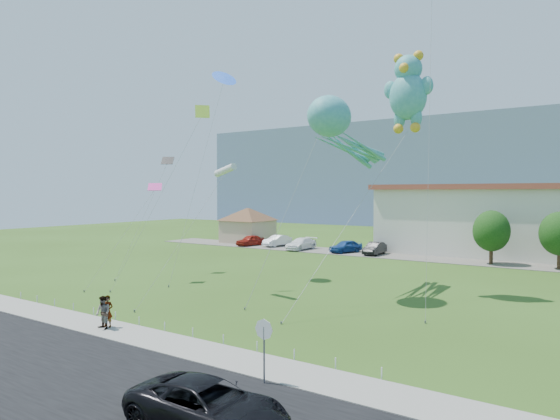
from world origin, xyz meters
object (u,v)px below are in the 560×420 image
object	(u,v)px
suv	(207,405)
teddy_bear_kite	(408,90)
pedestrian_right	(103,313)
parked_car_red	(250,240)
parked_car_black	(375,248)
pedestrian_left	(107,311)
parked_car_white	(301,244)
parked_car_silver	(277,241)
octopus_kite	(338,129)
pavilion	(248,222)
parked_car_blue	(346,246)
stop_sign	(264,335)

from	to	relation	value
suv	teddy_bear_kite	size ratio (longest dim) A/B	0.30
pedestrian_right	parked_car_red	size ratio (longest dim) A/B	0.41
parked_car_red	suv	bearing A→B (deg)	-44.37
parked_car_black	pedestrian_left	bearing A→B (deg)	-91.68
parked_car_white	pedestrian_left	bearing A→B (deg)	-70.13
parked_car_silver	parked_car_red	bearing A→B (deg)	-149.40
teddy_bear_kite	octopus_kite	bearing A→B (deg)	-140.53
suv	octopus_kite	bearing A→B (deg)	14.55
pedestrian_left	pavilion	bearing A→B (deg)	94.16
pedestrian_left	parked_car_silver	world-z (taller)	pedestrian_left
parked_car_blue	pedestrian_left	bearing A→B (deg)	-63.06
pavilion	octopus_kite	size ratio (longest dim) A/B	0.66
stop_sign	pavilion	bearing A→B (deg)	128.44
pedestrian_right	parked_car_white	bearing A→B (deg)	110.61
pavilion	pedestrian_left	size ratio (longest dim) A/B	5.49
parked_car_red	teddy_bear_kite	distance (m)	36.70
teddy_bear_kite	pedestrian_right	bearing A→B (deg)	-116.97
parked_car_red	parked_car_black	xyz separation A→B (m)	(17.94, 0.33, -0.00)
parked_car_silver	parked_car_blue	world-z (taller)	parked_car_blue
parked_car_black	octopus_kite	world-z (taller)	octopus_kite
parked_car_silver	pedestrian_left	bearing A→B (deg)	-59.86
pavilion	parked_car_silver	size ratio (longest dim) A/B	2.06
parked_car_silver	parked_car_black	world-z (taller)	parked_car_silver
pavilion	pedestrian_left	xyz separation A→B (m)	(22.09, -40.64, -2.09)
parked_car_silver	parked_car_black	distance (m)	14.50
stop_sign	teddy_bear_kite	size ratio (longest dim) A/B	0.14
pedestrian_left	teddy_bear_kite	bearing A→B (deg)	37.77
parked_car_black	parked_car_silver	bearing A→B (deg)	172.65
suv	parked_car_black	size ratio (longest dim) A/B	1.22
parked_car_red	pedestrian_left	bearing A→B (deg)	-53.48
parked_car_white	pedestrian_right	bearing A→B (deg)	-70.06
parked_car_red	parked_car_white	world-z (taller)	parked_car_white
pedestrian_left	parked_car_white	world-z (taller)	pedestrian_left
stop_sign	parked_car_white	xyz separation A→B (m)	(-22.05, 38.34, -1.08)
pedestrian_left	teddy_bear_kite	xyz separation A→B (m)	(9.72, 18.39, 13.64)
pavilion	octopus_kite	xyz separation A→B (m)	(27.86, -25.50, 8.73)
pavilion	parked_car_red	world-z (taller)	pavilion
pavilion	parked_car_black	size ratio (longest dim) A/B	2.12
pedestrian_left	teddy_bear_kite	distance (m)	24.87
pedestrian_left	parked_car_white	size ratio (longest dim) A/B	0.34
parked_car_silver	parked_car_white	size ratio (longest dim) A/B	0.89
parked_car_red	pedestrian_right	bearing A→B (deg)	-53.53
stop_sign	teddy_bear_kite	distance (m)	23.72
parked_car_white	parked_car_blue	world-z (taller)	parked_car_blue
suv	stop_sign	bearing A→B (deg)	7.96
octopus_kite	pedestrian_right	bearing A→B (deg)	-109.87
pedestrian_right	parked_car_blue	size ratio (longest dim) A/B	0.39
pedestrian_left	pedestrian_right	bearing A→B (deg)	-92.31
parked_car_silver	pedestrian_right	bearing A→B (deg)	-59.85
stop_sign	parked_car_red	xyz separation A→B (m)	(-30.22, 38.46, -1.09)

